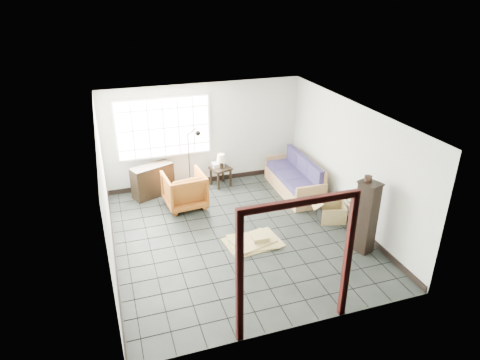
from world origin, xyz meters
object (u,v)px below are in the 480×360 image
object	(u,v)px
futon_sofa	(296,179)
tall_shelf	(366,217)
armchair	(184,188)
side_table	(221,171)

from	to	relation	value
futon_sofa	tall_shelf	size ratio (longest dim) A/B	1.40
armchair	futon_sofa	bearing A→B (deg)	172.39
armchair	side_table	xyz separation A→B (m)	(1.09, 0.80, -0.05)
futon_sofa	armchair	size ratio (longest dim) A/B	2.23
tall_shelf	futon_sofa	bearing A→B (deg)	74.90
futon_sofa	armchair	bearing A→B (deg)	178.57
futon_sofa	armchair	world-z (taller)	armchair
side_table	tall_shelf	world-z (taller)	tall_shelf
armchair	side_table	distance (m)	1.35
armchair	tall_shelf	world-z (taller)	tall_shelf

